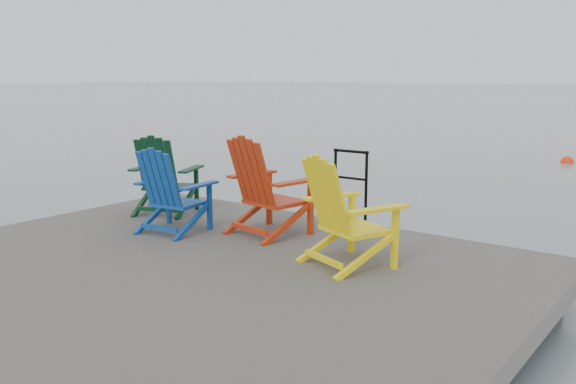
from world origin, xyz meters
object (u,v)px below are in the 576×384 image
Objects in this scene: handrail at (351,179)px; chair_green at (163,175)px; buoy_a at (567,163)px; chair_yellow at (344,211)px; chair_red at (266,186)px; chair_blue at (171,190)px.

chair_green is (-2.20, -1.05, -0.03)m from handrail.
chair_yellow is at bearing -86.35° from buoy_a.
chair_red is at bearing -177.97° from chair_yellow.
chair_red is 3.18× the size of buoy_a.
handrail is 2.57× the size of buoy_a.
chair_red reaches higher than chair_green.
chair_green is 1.75m from chair_red.
buoy_a is at bearing 55.78° from chair_green.
handrail is 2.44m from chair_green.
chair_blue is 0.93× the size of chair_yellow.
chair_green is 2.91× the size of buoy_a.
buoy_a is (1.45, 12.82, -0.99)m from chair_blue.
handrail is at bearing -90.33° from buoy_a.
chair_yellow is at bearing -5.01° from chair_blue.
chair_red is at bearing 23.80° from chair_blue.
handrail is 1.79m from chair_yellow.
chair_red is 1.06× the size of chair_yellow.
chair_green is at bearing -172.13° from chair_red.
buoy_a is (0.51, 12.25, -1.06)m from chair_red.
chair_blue is at bearing -155.81° from chair_yellow.
chair_green is at bearing -100.51° from buoy_a.
chair_green is 0.97× the size of chair_yellow.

